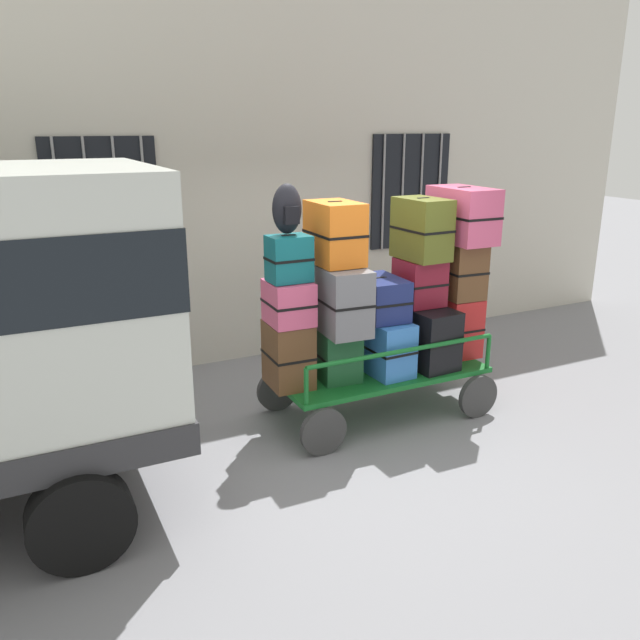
{
  "coord_description": "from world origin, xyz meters",
  "views": [
    {
      "loc": [
        -2.81,
        -5.0,
        2.86
      ],
      "look_at": [
        -0.24,
        0.18,
        1.1
      ],
      "focal_mm": 35.99,
      "sensor_mm": 36.0,
      "label": 1
    }
  ],
  "objects": [
    {
      "name": "ground_plane",
      "position": [
        0.0,
        0.0,
        0.0
      ],
      "size": [
        40.0,
        40.0,
        0.0
      ],
      "primitive_type": "plane",
      "color": "gray"
    },
    {
      "name": "suitcase_right_bottom",
      "position": [
        1.39,
        0.18,
        0.81
      ],
      "size": [
        0.41,
        0.49,
        0.63
      ],
      "color": "#B21E1E",
      "rests_on": "luggage_cart"
    },
    {
      "name": "suitcase_midleft_middle",
      "position": [
        -0.08,
        0.15,
        1.31
      ],
      "size": [
        0.46,
        0.89,
        0.62
      ],
      "color": "slate",
      "rests_on": "suitcase_midleft_bottom"
    },
    {
      "name": "suitcase_midleft_top",
      "position": [
        -0.08,
        0.2,
        1.91
      ],
      "size": [
        0.41,
        0.6,
        0.58
      ],
      "color": "orange",
      "rests_on": "suitcase_midleft_middle"
    },
    {
      "name": "backpack",
      "position": [
        -0.56,
        0.19,
        2.16
      ],
      "size": [
        0.27,
        0.22,
        0.44
      ],
      "color": "black",
      "rests_on": "suitcase_left_top"
    },
    {
      "name": "building_wall",
      "position": [
        0.0,
        2.51,
        2.5
      ],
      "size": [
        12.0,
        0.38,
        5.0
      ],
      "color": "beige",
      "rests_on": "ground"
    },
    {
      "name": "cart_railing",
      "position": [
        0.41,
        0.18,
        0.79
      ],
      "size": [
        2.08,
        0.98,
        0.36
      ],
      "color": "#146023",
      "rests_on": "luggage_cart"
    },
    {
      "name": "suitcase_midright_bottom",
      "position": [
        0.9,
        0.16,
        0.8
      ],
      "size": [
        0.47,
        0.9,
        0.61
      ],
      "color": "black",
      "rests_on": "luggage_cart"
    },
    {
      "name": "suitcase_left_middle",
      "position": [
        -0.57,
        0.16,
        1.31
      ],
      "size": [
        0.41,
        0.47,
        0.4
      ],
      "color": "#CC4C72",
      "rests_on": "suitcase_left_bottom"
    },
    {
      "name": "suitcase_right_top",
      "position": [
        1.39,
        0.2,
        1.99
      ],
      "size": [
        0.44,
        0.77,
        0.56
      ],
      "color": "#CC4C72",
      "rests_on": "suitcase_right_middle"
    },
    {
      "name": "suitcase_midright_middle",
      "position": [
        0.9,
        0.21,
        1.34
      ],
      "size": [
        0.42,
        0.46,
        0.47
      ],
      "color": "maroon",
      "rests_on": "suitcase_midright_bottom"
    },
    {
      "name": "suitcase_midright_top",
      "position": [
        0.9,
        0.21,
        1.88
      ],
      "size": [
        0.4,
        0.6,
        0.61
      ],
      "color": "#4C5119",
      "rests_on": "suitcase_midright_middle"
    },
    {
      "name": "suitcase_left_top",
      "position": [
        -0.57,
        0.14,
        1.73
      ],
      "size": [
        0.38,
        0.29,
        0.42
      ],
      "color": "#0F5960",
      "rests_on": "suitcase_left_middle"
    },
    {
      "name": "suitcase_right_middle",
      "position": [
        1.39,
        0.16,
        1.42
      ],
      "size": [
        0.41,
        0.47,
        0.58
      ],
      "color": "brown",
      "rests_on": "suitcase_right_bottom"
    },
    {
      "name": "suitcase_left_bottom",
      "position": [
        -0.57,
        0.18,
        0.8
      ],
      "size": [
        0.4,
        0.49,
        0.62
      ],
      "color": "brown",
      "rests_on": "luggage_cart"
    },
    {
      "name": "luggage_cart",
      "position": [
        0.41,
        0.18,
        0.4
      ],
      "size": [
        2.21,
        1.12,
        0.5
      ],
      "color": "#146023",
      "rests_on": "ground"
    },
    {
      "name": "suitcase_center_middle",
      "position": [
        0.41,
        0.17,
        1.24
      ],
      "size": [
        0.44,
        0.65,
        0.41
      ],
      "color": "navy",
      "rests_on": "suitcase_center_bottom"
    },
    {
      "name": "suitcase_center_bottom",
      "position": [
        0.41,
        0.21,
        0.77
      ],
      "size": [
        0.41,
        0.92,
        0.54
      ],
      "color": "#3372C6",
      "rests_on": "luggage_cart"
    },
    {
      "name": "suitcase_midleft_bottom",
      "position": [
        -0.08,
        0.19,
        0.75
      ],
      "size": [
        0.42,
        0.59,
        0.5
      ],
      "color": "#194C28",
      "rests_on": "luggage_cart"
    }
  ]
}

